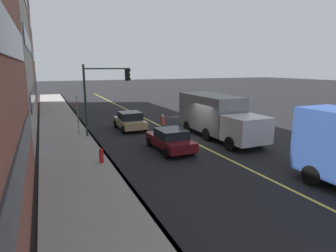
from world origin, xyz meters
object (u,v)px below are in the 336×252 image
truck_gray (217,116)px  pedestrian_with_backpack (163,123)px  street_sign_post (78,113)px  car_tan (130,121)px  traffic_light_mast (104,88)px  fire_hydrant (101,157)px  car_maroon (170,139)px

truck_gray → pedestrian_with_backpack: bearing=55.1°
street_sign_post → truck_gray: bearing=-116.1°
street_sign_post → car_tan: bearing=-82.4°
traffic_light_mast → street_sign_post: bearing=65.1°
street_sign_post → traffic_light_mast: bearing=-114.9°
street_sign_post → fire_hydrant: (-7.29, -0.30, -1.29)m
car_tan → street_sign_post: 4.34m
car_maroon → traffic_light_mast: traffic_light_mast is taller
car_tan → truck_gray: truck_gray is taller
traffic_light_mast → car_maroon: bearing=-152.1°
truck_gray → pedestrian_with_backpack: size_ratio=5.23×
car_maroon → car_tan: 6.90m
pedestrian_with_backpack → car_maroon: bearing=163.3°
car_maroon → street_sign_post: bearing=36.9°
car_maroon → fire_hydrant: 4.55m
traffic_light_mast → street_sign_post: 2.77m
truck_gray → street_sign_post: bearing=63.9°
traffic_light_mast → street_sign_post: traffic_light_mast is taller
car_tan → car_maroon: bearing=-175.3°
car_maroon → street_sign_post: size_ratio=1.37×
truck_gray → fire_hydrant: 9.45m
traffic_light_mast → car_tan: bearing=-58.6°
car_tan → traffic_light_mast: bearing=121.4°
fire_hydrant → car_tan: bearing=-26.3°
pedestrian_with_backpack → fire_hydrant: bearing=131.7°
pedestrian_with_backpack → fire_hydrant: size_ratio=1.68×
car_tan → street_sign_post: bearing=97.6°
car_tan → street_sign_post: street_sign_post is taller
car_maroon → truck_gray: (1.76, -4.53, 0.92)m
fire_hydrant → pedestrian_with_backpack: bearing=-48.3°
truck_gray → pedestrian_with_backpack: (2.31, 3.31, -0.72)m
street_sign_post → fire_hydrant: size_ratio=3.19×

